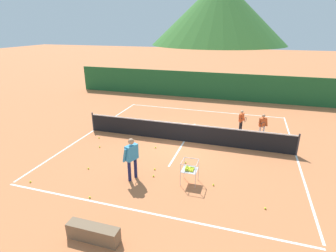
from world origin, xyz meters
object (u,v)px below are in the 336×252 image
tennis_ball_1 (100,147)px  ball_cart (189,169)px  tennis_ball_4 (153,176)px  tennis_net (184,132)px  tennis_ball_10 (186,163)px  instructor (132,155)px  tennis_ball_9 (265,208)px  tennis_ball_7 (88,168)px  tennis_ball_2 (90,197)px  tennis_ball_0 (155,169)px  tennis_ball_11 (213,185)px  tennis_ball_8 (136,151)px  tennis_ball_3 (99,138)px  student_1 (263,124)px  tennis_ball_5 (155,147)px  student_0 (242,119)px  courtside_bench (93,233)px  tennis_ball_6 (30,182)px

tennis_ball_1 → ball_cart: bearing=-19.8°
ball_cart → tennis_ball_4: bearing=179.9°
tennis_net → tennis_ball_10: size_ratio=155.33×
instructor → tennis_ball_9: size_ratio=24.84×
tennis_ball_7 → tennis_ball_2: bearing=-56.0°
ball_cart → tennis_ball_9: (2.70, -0.78, -0.55)m
tennis_ball_0 → tennis_ball_11: size_ratio=1.00×
tennis_ball_11 → tennis_ball_8: bearing=156.0°
tennis_ball_8 → tennis_ball_0: bearing=-42.1°
tennis_ball_3 → tennis_ball_1: bearing=-57.7°
instructor → ball_cart: (2.13, 0.36, -0.43)m
instructor → tennis_ball_4: instructor is taller
tennis_ball_2 → tennis_ball_4: bearing=50.2°
tennis_ball_1 → tennis_ball_7: size_ratio=1.00×
tennis_ball_0 → tennis_ball_4: bearing=-75.6°
instructor → student_1: bearing=50.3°
tennis_net → tennis_ball_5: 1.70m
ball_cart → tennis_ball_1: (-4.82, 1.73, -0.55)m
tennis_ball_10 → tennis_ball_5: bearing=149.2°
tennis_ball_7 → tennis_ball_8: same height
student_1 → tennis_ball_2: student_1 is taller
student_0 → tennis_ball_2: student_0 is taller
instructor → tennis_ball_1: (-2.69, 2.10, -0.98)m
student_0 → tennis_ball_9: bearing=-80.7°
tennis_ball_5 → ball_cart: bearing=-48.1°
tennis_ball_2 → tennis_ball_4: (1.61, 1.94, 0.00)m
tennis_ball_8 → tennis_ball_11: (3.86, -1.72, 0.00)m
instructor → tennis_ball_7: size_ratio=24.84×
student_0 → tennis_ball_11: student_0 is taller
student_0 → tennis_ball_3: size_ratio=17.88×
tennis_ball_7 → tennis_ball_10: size_ratio=1.00×
tennis_ball_1 → tennis_ball_7: (0.64, -1.97, 0.00)m
tennis_ball_4 → tennis_ball_9: same height
tennis_ball_5 → tennis_ball_7: (-1.97, -2.70, 0.00)m
student_0 → tennis_ball_1: student_0 is taller
instructor → tennis_ball_3: (-3.31, 3.08, -0.98)m
tennis_ball_0 → tennis_ball_1: size_ratio=1.00×
tennis_ball_9 → courtside_bench: bearing=-148.8°
tennis_ball_4 → tennis_ball_1: bearing=153.0°
student_1 → tennis_ball_6: student_1 is taller
tennis_ball_8 → tennis_ball_10: size_ratio=1.00×
tennis_ball_8 → student_0: bearing=42.5°
tennis_ball_2 → ball_cart: bearing=32.6°
tennis_net → tennis_ball_8: (-1.87, -1.86, -0.47)m
tennis_ball_8 → tennis_ball_9: size_ratio=1.00×
tennis_ball_2 → tennis_ball_11: size_ratio=1.00×
tennis_ball_0 → tennis_ball_5: 2.06m
tennis_ball_3 → tennis_net: bearing=12.0°
tennis_ball_1 → student_0: bearing=33.3°
tennis_ball_0 → tennis_ball_10: (1.08, 0.91, 0.00)m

